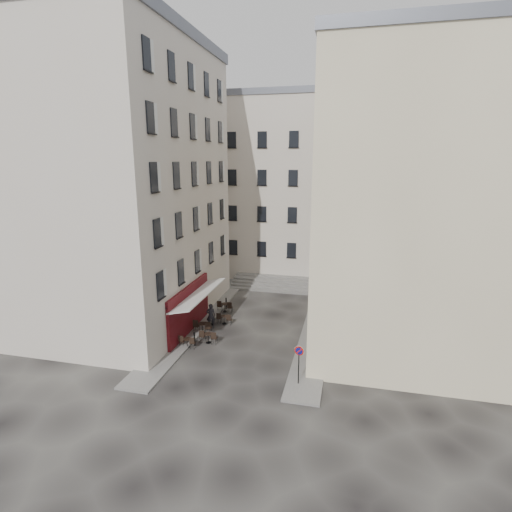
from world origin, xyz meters
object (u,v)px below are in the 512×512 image
(no_parking_sign, at_px, (299,358))
(bistro_table_a, at_px, (187,342))
(pedestrian, at_px, (211,316))
(bistro_table_b, at_px, (208,337))

(no_parking_sign, bearing_deg, bistro_table_a, 173.57)
(pedestrian, bearing_deg, bistro_table_a, 65.75)
(bistro_table_b, relative_size, pedestrian, 0.68)
(no_parking_sign, height_order, pedestrian, no_parking_sign)
(bistro_table_b, height_order, pedestrian, pedestrian)
(bistro_table_a, height_order, bistro_table_b, bistro_table_b)
(bistro_table_a, relative_size, pedestrian, 0.62)
(pedestrian, bearing_deg, no_parking_sign, 121.60)
(bistro_table_b, xyz_separation_m, pedestrian, (-0.73, 2.55, 0.47))
(bistro_table_a, height_order, pedestrian, pedestrian)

